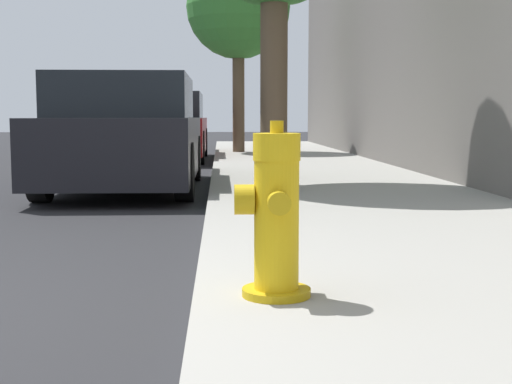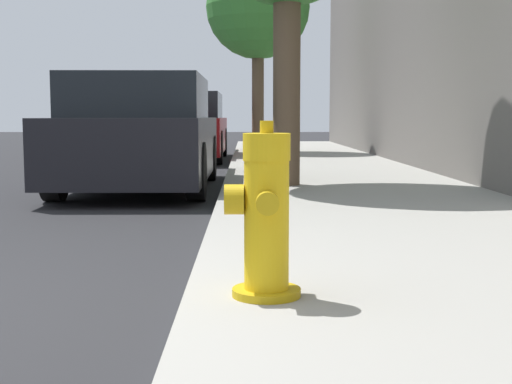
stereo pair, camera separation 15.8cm
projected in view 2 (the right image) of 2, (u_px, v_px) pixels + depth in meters
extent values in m
cylinder|color=#C39C11|center=(266.00, 292.00, 3.17)|extent=(0.31, 0.31, 0.04)
cylinder|color=yellow|center=(267.00, 225.00, 3.14)|extent=(0.20, 0.20, 0.57)
cylinder|color=yellow|center=(267.00, 147.00, 3.10)|extent=(0.21, 0.21, 0.12)
cylinder|color=#C39C11|center=(267.00, 127.00, 3.09)|extent=(0.06, 0.06, 0.05)
cylinder|color=#C39C11|center=(267.00, 203.00, 2.99)|extent=(0.10, 0.07, 0.10)
cylinder|color=#C39C11|center=(266.00, 196.00, 3.26)|extent=(0.10, 0.07, 0.10)
cylinder|color=#C39C11|center=(234.00, 199.00, 3.12)|extent=(0.09, 0.13, 0.13)
cube|color=black|center=(142.00, 147.00, 9.04)|extent=(1.71, 4.14, 0.73)
cube|color=black|center=(139.00, 97.00, 8.81)|extent=(1.58, 2.28, 0.51)
cylinder|color=black|center=(102.00, 158.00, 10.33)|extent=(0.20, 0.65, 0.65)
cylinder|color=black|center=(209.00, 158.00, 10.35)|extent=(0.20, 0.65, 0.65)
cylinder|color=black|center=(54.00, 172.00, 7.78)|extent=(0.20, 0.65, 0.65)
cylinder|color=black|center=(196.00, 172.00, 7.80)|extent=(0.20, 0.65, 0.65)
cube|color=maroon|center=(184.00, 135.00, 15.14)|extent=(1.68, 4.57, 0.72)
cube|color=black|center=(183.00, 105.00, 14.89)|extent=(1.55, 2.51, 0.52)
cylinder|color=black|center=(157.00, 142.00, 16.56)|extent=(0.20, 0.66, 0.66)
cylinder|color=black|center=(222.00, 142.00, 16.58)|extent=(0.20, 0.66, 0.66)
cylinder|color=black|center=(139.00, 148.00, 13.74)|extent=(0.20, 0.66, 0.66)
cylinder|color=black|center=(217.00, 148.00, 13.76)|extent=(0.20, 0.66, 0.66)
cylinder|color=brown|center=(287.00, 77.00, 8.20)|extent=(0.32, 0.32, 2.49)
cylinder|color=brown|center=(258.00, 97.00, 16.02)|extent=(0.27, 0.27, 2.48)
sphere|color=#387F33|center=(258.00, 6.00, 15.81)|extent=(2.31, 2.31, 2.31)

